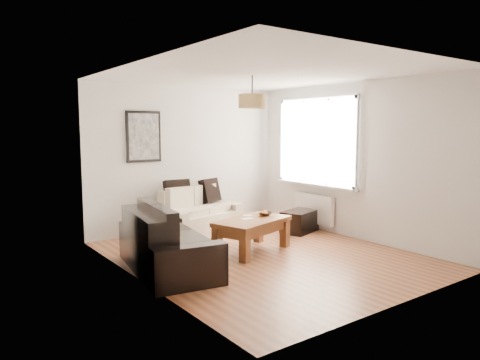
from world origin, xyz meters
TOP-DOWN VIEW (x-y plane):
  - floor at (0.00, 0.00)m, footprint 4.50×4.50m
  - ceiling at (0.00, 0.00)m, footprint 3.80×4.50m
  - wall_back at (0.00, 2.25)m, footprint 3.80×0.04m
  - wall_front at (0.00, -2.25)m, footprint 3.80×0.04m
  - wall_left at (-1.90, 0.00)m, footprint 0.04×4.50m
  - wall_right at (1.90, 0.00)m, footprint 0.04×4.50m
  - window_bay at (1.86, 0.80)m, footprint 0.14×1.90m
  - radiator at (1.82, 0.80)m, footprint 0.10×0.90m
  - poster at (-0.85, 2.22)m, footprint 0.62×0.04m
  - pendant_shade at (0.00, 0.30)m, footprint 0.40×0.40m
  - loveseat_cream at (-0.07, 1.78)m, footprint 1.68×1.14m
  - sofa_leather at (-1.43, 0.23)m, footprint 1.16×1.93m
  - coffee_table at (0.00, 0.29)m, footprint 1.33×0.96m
  - ottoman at (1.45, 0.79)m, footprint 0.78×0.62m
  - cushion_left at (-0.35, 1.97)m, footprint 0.46×0.16m
  - cushion_right at (0.31, 1.97)m, footprint 0.45×0.28m
  - fruit_bowl at (0.33, 0.41)m, footprint 0.24×0.24m
  - orange_a at (0.31, 0.37)m, footprint 0.07×0.07m
  - orange_b at (0.32, 0.39)m, footprint 0.11×0.11m
  - orange_c at (0.27, 0.40)m, footprint 0.09×0.09m
  - papers at (-0.04, 0.35)m, footprint 0.18×0.13m

SIDE VIEW (x-z plane):
  - floor at x=0.00m, z-range 0.00..0.00m
  - ottoman at x=1.45m, z-range 0.00..0.39m
  - coffee_table at x=0.00m, z-range 0.00..0.49m
  - radiator at x=1.82m, z-range 0.12..0.64m
  - loveseat_cream at x=-0.07m, z-range 0.00..0.77m
  - sofa_leather at x=-1.43m, z-range 0.00..0.79m
  - papers at x=-0.04m, z-range 0.49..0.49m
  - fruit_bowl at x=0.33m, z-range 0.49..0.54m
  - orange_a at x=0.31m, z-range 0.50..0.56m
  - orange_b at x=0.32m, z-range 0.48..0.58m
  - orange_c at x=0.27m, z-range 0.49..0.57m
  - cushion_right at x=0.31m, z-range 0.49..0.92m
  - cushion_left at x=-0.35m, z-range 0.49..0.95m
  - wall_back at x=0.00m, z-range 0.00..2.60m
  - wall_front at x=0.00m, z-range 0.00..2.60m
  - wall_left at x=-1.90m, z-range 0.00..2.60m
  - wall_right at x=1.90m, z-range 0.00..2.60m
  - window_bay at x=1.86m, z-range 0.80..2.40m
  - poster at x=-0.85m, z-range 1.26..2.13m
  - pendant_shade at x=0.00m, z-range 2.13..2.33m
  - ceiling at x=0.00m, z-range 2.60..2.60m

